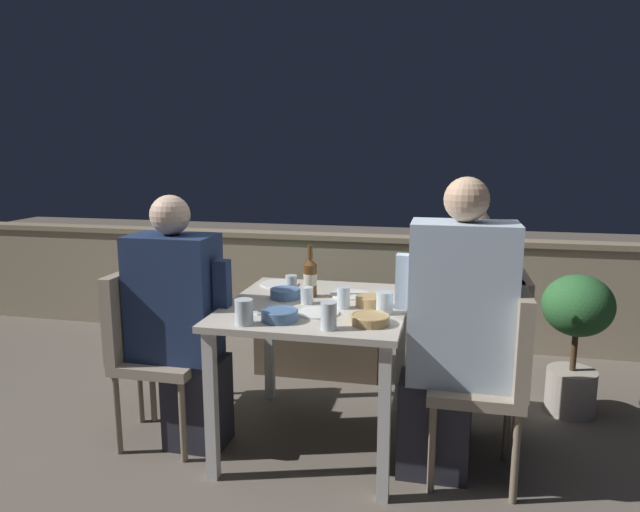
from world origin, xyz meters
name	(u,v)px	position (x,y,z in m)	size (l,w,h in m)	color
ground_plane	(317,440)	(0.00, 0.00, 0.00)	(16.00, 16.00, 0.00)	#665B51
parapet_wall	(363,287)	(0.00, 1.60, 0.41)	(9.00, 0.18, 0.82)	gray
dining_table	(317,322)	(0.00, 0.00, 0.63)	(0.86, 0.95, 0.72)	#BCB2A3
planter_hedge	(320,321)	(-0.19, 0.93, 0.34)	(0.81, 0.47, 0.61)	brown
chair_left_near	(147,339)	(-0.83, -0.16, 0.53)	(0.41, 0.40, 0.88)	gray
person_navy_jumper	(182,323)	(-0.64, -0.16, 0.63)	(0.49, 0.26, 1.25)	#282833
chair_left_far	(165,320)	(-0.90, 0.16, 0.53)	(0.41, 0.40, 0.88)	gray
chair_right_near	(496,367)	(0.84, -0.15, 0.53)	(0.41, 0.40, 0.88)	gray
person_blue_shirt	(453,332)	(0.65, -0.15, 0.68)	(0.51, 0.26, 1.35)	#282833
chair_right_far	(499,344)	(0.87, 0.15, 0.53)	(0.41, 0.40, 0.88)	gray
person_white_polo	(458,328)	(0.68, 0.15, 0.60)	(0.49, 0.26, 1.20)	#282833
beer_bottle	(310,277)	(-0.06, 0.11, 0.83)	(0.07, 0.07, 0.26)	brown
plate_0	(318,313)	(0.05, -0.18, 0.73)	(0.19, 0.19, 0.01)	white
plate_1	(350,295)	(0.14, 0.18, 0.73)	(0.20, 0.20, 0.01)	white
plate_2	(280,284)	(-0.28, 0.32, 0.73)	(0.21, 0.21, 0.01)	white
bowl_0	(370,319)	(0.30, -0.27, 0.75)	(0.17, 0.17, 0.04)	tan
bowl_1	(285,293)	(-0.17, 0.05, 0.75)	(0.15, 0.15, 0.05)	#4C709E
bowl_2	(370,300)	(0.26, 0.01, 0.75)	(0.14, 0.14, 0.05)	tan
bowl_3	(280,314)	(-0.10, -0.31, 0.75)	(0.16, 0.16, 0.05)	#4C709E
glass_cup_0	(329,316)	(0.14, -0.38, 0.78)	(0.07, 0.07, 0.12)	silver
glass_cup_1	(385,303)	(0.34, -0.10, 0.77)	(0.08, 0.08, 0.10)	silver
glass_cup_2	(343,298)	(0.14, -0.06, 0.77)	(0.06, 0.06, 0.10)	silver
glass_cup_3	(291,284)	(-0.18, 0.19, 0.77)	(0.06, 0.06, 0.09)	silver
glass_cup_4	(307,295)	(-0.05, -0.02, 0.76)	(0.06, 0.06, 0.08)	silver
glass_cup_5	(244,312)	(-0.23, -0.40, 0.78)	(0.08, 0.08, 0.11)	silver
fork_0	(252,310)	(-0.27, -0.19, 0.73)	(0.13, 0.14, 0.01)	silver
potted_plant	(576,329)	(1.32, 0.62, 0.49)	(0.38, 0.38, 0.79)	#B2A899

